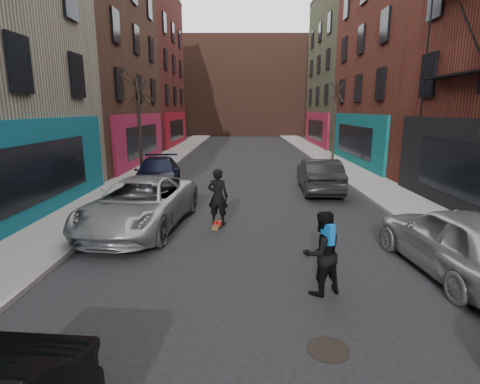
{
  "coord_description": "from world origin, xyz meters",
  "views": [
    {
      "loc": [
        -0.43,
        -3.28,
        3.8
      ],
      "look_at": [
        -0.48,
        6.66,
        1.6
      ],
      "focal_mm": 28.0,
      "sensor_mm": 36.0,
      "label": 1
    }
  ],
  "objects_px": {
    "parked_left_far": "(140,204)",
    "manhole": "(328,349)",
    "skateboarder": "(218,197)",
    "pedestrian": "(322,253)",
    "parked_left_end": "(158,173)",
    "tree_left_far": "(139,117)",
    "tree_right_far": "(335,113)",
    "skateboard": "(218,225)",
    "parked_right_far": "(459,241)",
    "parked_right_end": "(319,175)"
  },
  "relations": [
    {
      "from": "parked_left_far",
      "to": "parked_left_end",
      "type": "xyz_separation_m",
      "value": [
        -0.83,
        6.29,
        -0.07
      ]
    },
    {
      "from": "tree_right_far",
      "to": "parked_left_far",
      "type": "height_order",
      "value": "tree_right_far"
    },
    {
      "from": "parked_right_far",
      "to": "skateboarder",
      "type": "height_order",
      "value": "skateboarder"
    },
    {
      "from": "parked_left_far",
      "to": "pedestrian",
      "type": "relative_size",
      "value": 3.23
    },
    {
      "from": "skateboard",
      "to": "skateboarder",
      "type": "bearing_deg",
      "value": 0.0
    },
    {
      "from": "tree_right_far",
      "to": "parked_left_end",
      "type": "height_order",
      "value": "tree_right_far"
    },
    {
      "from": "parked_left_far",
      "to": "manhole",
      "type": "distance_m",
      "value": 7.97
    },
    {
      "from": "skateboarder",
      "to": "manhole",
      "type": "relative_size",
      "value": 2.65
    },
    {
      "from": "tree_left_far",
      "to": "manhole",
      "type": "height_order",
      "value": "tree_left_far"
    },
    {
      "from": "skateboarder",
      "to": "manhole",
      "type": "distance_m",
      "value": 6.91
    },
    {
      "from": "parked_left_far",
      "to": "skateboarder",
      "type": "distance_m",
      "value": 2.53
    },
    {
      "from": "parked_right_far",
      "to": "skateboarder",
      "type": "distance_m",
      "value": 6.84
    },
    {
      "from": "skateboard",
      "to": "manhole",
      "type": "relative_size",
      "value": 1.14
    },
    {
      "from": "pedestrian",
      "to": "parked_right_end",
      "type": "bearing_deg",
      "value": -125.15
    },
    {
      "from": "tree_left_far",
      "to": "parked_left_end",
      "type": "xyz_separation_m",
      "value": [
        1.63,
        -3.24,
        -2.64
      ]
    },
    {
      "from": "pedestrian",
      "to": "tree_left_far",
      "type": "bearing_deg",
      "value": -86.05
    },
    {
      "from": "parked_right_end",
      "to": "pedestrian",
      "type": "distance_m",
      "value": 10.22
    },
    {
      "from": "tree_right_far",
      "to": "skateboarder",
      "type": "distance_m",
      "value": 17.31
    },
    {
      "from": "tree_right_far",
      "to": "parked_right_far",
      "type": "relative_size",
      "value": 1.41
    },
    {
      "from": "parked_left_far",
      "to": "parked_right_far",
      "type": "height_order",
      "value": "parked_right_far"
    },
    {
      "from": "tree_right_far",
      "to": "parked_left_far",
      "type": "relative_size",
      "value": 1.18
    },
    {
      "from": "parked_right_far",
      "to": "manhole",
      "type": "relative_size",
      "value": 6.89
    },
    {
      "from": "skateboarder",
      "to": "pedestrian",
      "type": "relative_size",
      "value": 1.04
    },
    {
      "from": "parked_right_end",
      "to": "manhole",
      "type": "xyz_separation_m",
      "value": [
        -2.23,
        -11.95,
        -0.77
      ]
    },
    {
      "from": "parked_left_end",
      "to": "manhole",
      "type": "bearing_deg",
      "value": -73.28
    },
    {
      "from": "parked_right_end",
      "to": "skateboarder",
      "type": "bearing_deg",
      "value": 53.8
    },
    {
      "from": "parked_right_end",
      "to": "skateboard",
      "type": "xyz_separation_m",
      "value": [
        -4.41,
        -5.47,
        -0.73
      ]
    },
    {
      "from": "parked_left_end",
      "to": "skateboarder",
      "type": "xyz_separation_m",
      "value": [
        3.36,
        -6.2,
        0.29
      ]
    },
    {
      "from": "skateboarder",
      "to": "pedestrian",
      "type": "height_order",
      "value": "skateboarder"
    },
    {
      "from": "tree_left_far",
      "to": "pedestrian",
      "type": "bearing_deg",
      "value": -62.07
    },
    {
      "from": "parked_left_far",
      "to": "skateboard",
      "type": "height_order",
      "value": "parked_left_far"
    },
    {
      "from": "tree_left_far",
      "to": "parked_right_end",
      "type": "bearing_deg",
      "value": -22.9
    },
    {
      "from": "parked_left_end",
      "to": "tree_right_far",
      "type": "bearing_deg",
      "value": 33.78
    },
    {
      "from": "parked_right_far",
      "to": "pedestrian",
      "type": "distance_m",
      "value": 3.51
    },
    {
      "from": "parked_left_end",
      "to": "pedestrian",
      "type": "distance_m",
      "value": 12.22
    },
    {
      "from": "parked_left_end",
      "to": "manhole",
      "type": "xyz_separation_m",
      "value": [
        5.54,
        -12.68,
        -0.73
      ]
    },
    {
      "from": "tree_right_far",
      "to": "parked_left_end",
      "type": "relative_size",
      "value": 1.34
    },
    {
      "from": "skateboard",
      "to": "pedestrian",
      "type": "xyz_separation_m",
      "value": [
        2.43,
        -4.55,
        0.85
      ]
    },
    {
      "from": "pedestrian",
      "to": "manhole",
      "type": "distance_m",
      "value": 2.14
    },
    {
      "from": "parked_right_end",
      "to": "parked_right_far",
      "type": "bearing_deg",
      "value": 101.43
    },
    {
      "from": "skateboarder",
      "to": "tree_right_far",
      "type": "bearing_deg",
      "value": -102.73
    },
    {
      "from": "parked_right_far",
      "to": "parked_right_end",
      "type": "xyz_separation_m",
      "value": [
        -1.4,
        9.09,
        -0.04
      ]
    },
    {
      "from": "skateboard",
      "to": "manhole",
      "type": "bearing_deg",
      "value": -58.5
    },
    {
      "from": "pedestrian",
      "to": "parked_right_far",
      "type": "bearing_deg",
      "value": 171.57
    },
    {
      "from": "tree_left_far",
      "to": "parked_left_end",
      "type": "distance_m",
      "value": 4.49
    },
    {
      "from": "pedestrian",
      "to": "tree_right_far",
      "type": "bearing_deg",
      "value": -127.97
    },
    {
      "from": "skateboarder",
      "to": "pedestrian",
      "type": "xyz_separation_m",
      "value": [
        2.43,
        -4.55,
        -0.12
      ]
    },
    {
      "from": "tree_right_far",
      "to": "manhole",
      "type": "relative_size",
      "value": 9.71
    },
    {
      "from": "tree_right_far",
      "to": "skateboard",
      "type": "height_order",
      "value": "tree_right_far"
    },
    {
      "from": "tree_right_far",
      "to": "parked_right_end",
      "type": "relative_size",
      "value": 1.44
    }
  ]
}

